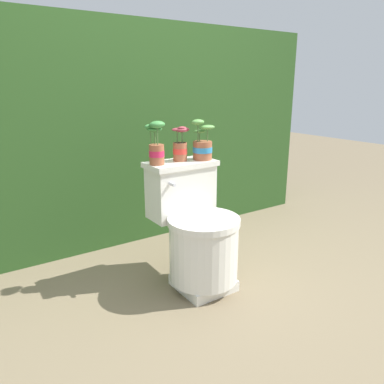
# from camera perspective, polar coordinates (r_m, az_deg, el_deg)

# --- Properties ---
(ground_plane) EXTENTS (12.00, 12.00, 0.00)m
(ground_plane) POSITION_cam_1_polar(r_m,az_deg,el_deg) (2.27, 3.56, -14.33)
(ground_plane) COLOR #75664C
(hedge_backdrop) EXTENTS (3.10, 0.65, 1.58)m
(hedge_backdrop) POSITION_cam_1_polar(r_m,az_deg,el_deg) (3.02, -10.37, 9.05)
(hedge_backdrop) COLOR #284C1E
(hedge_backdrop) RESTS_ON ground
(toilet) EXTENTS (0.41, 0.55, 0.71)m
(toilet) POSITION_cam_1_polar(r_m,az_deg,el_deg) (2.18, 0.72, -6.16)
(toilet) COLOR silver
(toilet) RESTS_ON ground
(potted_plant_left) EXTENTS (0.10, 0.10, 0.24)m
(potted_plant_left) POSITION_cam_1_polar(r_m,az_deg,el_deg) (2.10, -5.48, 7.06)
(potted_plant_left) COLOR #9E5638
(potted_plant_left) RESTS_ON toilet
(potted_plant_midleft) EXTENTS (0.10, 0.08, 0.20)m
(potted_plant_midleft) POSITION_cam_1_polar(r_m,az_deg,el_deg) (2.20, -1.80, 6.96)
(potted_plant_midleft) COLOR #9E5638
(potted_plant_midleft) RESTS_ON toilet
(potted_plant_middle) EXTENTS (0.14, 0.12, 0.24)m
(potted_plant_middle) POSITION_cam_1_polar(r_m,az_deg,el_deg) (2.24, 1.60, 7.03)
(potted_plant_middle) COLOR #9E5638
(potted_plant_middle) RESTS_ON toilet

